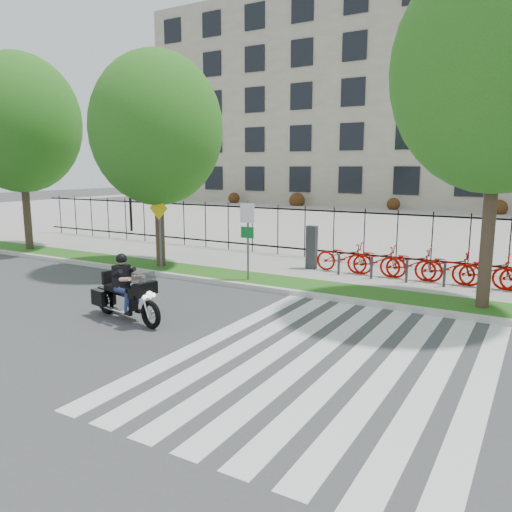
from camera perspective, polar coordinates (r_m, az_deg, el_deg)
The scene contains 16 objects.
ground at distance 12.33m, azimuth -12.95°, elevation -7.32°, with size 120.00×120.00×0.00m, color #3E3F41.
curb at distance 15.43m, azimuth -2.48°, elevation -3.25°, with size 60.00×0.20×0.15m, color #BBB7B0.
grass_verge at distance 16.13m, azimuth -0.84°, elevation -2.65°, with size 60.00×1.50×0.15m, color #1B4A12.
sidewalk at distance 18.27m, azimuth 3.24°, elevation -1.15°, with size 60.00×3.50×0.15m, color gray.
plaza at distance 34.66m, azimuth 16.66°, elevation 3.76°, with size 80.00×34.00×0.10m, color gray.
crosswalk_stripes at distance 9.83m, azimuth 8.49°, elevation -11.72°, with size 5.70×8.00×0.01m, color silver, non-canonical shape.
iron_fence at distance 19.65m, azimuth 5.61°, elevation 2.79°, with size 30.00×0.06×2.00m, color black, non-canonical shape.
office_building at distance 54.40m, azimuth 22.49°, elevation 16.07°, with size 60.00×21.90×20.15m.
lamp_post_left at distance 28.75m, azimuth -14.30°, elevation 8.95°, with size 1.06×0.70×4.25m.
street_tree_0 at distance 23.58m, azimuth -25.38°, elevation 13.53°, with size 4.98×4.98×8.16m.
street_tree_1 at distance 17.97m, azimuth -11.30°, elevation 14.03°, with size 4.56×4.56×7.41m.
street_tree_2 at distance 13.69m, azimuth 26.25°, elevation 18.68°, with size 5.10×5.10×8.71m.
bike_share_station at distance 16.27m, azimuth 18.96°, elevation -0.96°, with size 7.86×0.88×1.50m.
sign_pole_regulatory at distance 15.43m, azimuth -0.97°, elevation 3.04°, with size 0.50×0.09×2.50m.
sign_pole_warning at distance 17.54m, azimuth -10.97°, elevation 3.72°, with size 0.78×0.09×2.49m.
motorcycle_rider at distance 12.36m, azimuth -14.59°, elevation -4.23°, with size 2.50×0.99×1.95m.
Camera 1 is at (8.17, -8.49, 3.64)m, focal length 35.00 mm.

